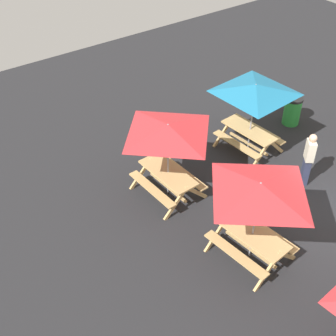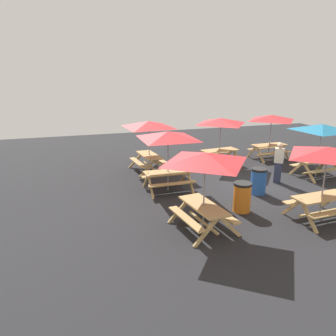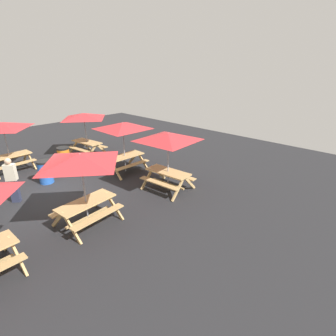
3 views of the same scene
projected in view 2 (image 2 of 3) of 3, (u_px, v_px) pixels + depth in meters
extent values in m
plane|color=#232326|center=(249.00, 184.00, 13.37)|extent=(26.05, 26.05, 0.00)
cube|color=tan|center=(168.00, 172.00, 12.41)|extent=(1.80, 0.70, 0.05)
cube|color=tan|center=(164.00, 175.00, 12.99)|extent=(1.80, 0.26, 0.04)
cube|color=tan|center=(173.00, 184.00, 11.99)|extent=(1.80, 0.26, 0.04)
cube|color=tan|center=(184.00, 177.00, 13.07)|extent=(0.06, 0.80, 0.81)
cube|color=tan|center=(190.00, 182.00, 12.41)|extent=(0.06, 0.80, 0.81)
cube|color=tan|center=(146.00, 180.00, 12.62)|extent=(0.06, 0.80, 0.81)
cube|color=tan|center=(151.00, 186.00, 11.95)|extent=(0.06, 0.80, 0.81)
cube|color=tan|center=(168.00, 185.00, 12.56)|extent=(1.56, 0.07, 0.06)
cylinder|color=gray|center=(168.00, 162.00, 12.29)|extent=(0.04, 0.04, 2.30)
pyramid|color=red|center=(168.00, 135.00, 12.01)|extent=(2.83, 2.83, 0.28)
cube|color=tan|center=(149.00, 155.00, 14.92)|extent=(0.86, 1.86, 0.05)
cube|color=tan|center=(138.00, 162.00, 14.80)|extent=(0.42, 1.82, 0.04)
cube|color=tan|center=(160.00, 160.00, 15.21)|extent=(0.42, 1.82, 0.04)
cube|color=tan|center=(137.00, 160.00, 15.58)|extent=(0.80, 0.13, 0.81)
cube|color=tan|center=(151.00, 158.00, 15.85)|extent=(0.80, 0.13, 0.81)
cube|color=tan|center=(148.00, 168.00, 14.20)|extent=(0.80, 0.13, 0.81)
cube|color=tan|center=(163.00, 166.00, 14.48)|extent=(0.80, 0.13, 0.81)
cube|color=tan|center=(149.00, 166.00, 15.07)|extent=(0.21, 1.56, 0.06)
cylinder|color=gray|center=(149.00, 146.00, 14.81)|extent=(0.04, 0.04, 2.30)
pyramid|color=red|center=(149.00, 124.00, 14.52)|extent=(2.82, 2.82, 0.28)
cube|color=tan|center=(269.00, 145.00, 16.99)|extent=(1.83, 0.78, 0.05)
cube|color=tan|center=(262.00, 148.00, 17.57)|extent=(1.81, 0.34, 0.04)
cube|color=tan|center=(276.00, 153.00, 16.58)|extent=(1.81, 0.34, 0.04)
cube|color=tan|center=(276.00, 149.00, 17.68)|extent=(0.10, 0.80, 0.81)
cube|color=tan|center=(285.00, 152.00, 17.03)|extent=(0.10, 0.80, 0.81)
cube|color=tan|center=(252.00, 152.00, 17.16)|extent=(0.10, 0.80, 0.81)
cube|color=tan|center=(260.00, 155.00, 16.51)|extent=(0.10, 0.80, 0.81)
cube|color=tan|center=(268.00, 155.00, 17.14)|extent=(1.56, 0.14, 0.06)
cylinder|color=gray|center=(270.00, 137.00, 16.87)|extent=(0.04, 0.04, 2.30)
pyramid|color=red|center=(272.00, 118.00, 16.59)|extent=(2.09, 2.09, 0.28)
cube|color=tan|center=(220.00, 150.00, 15.86)|extent=(1.86, 0.88, 0.05)
cube|color=tan|center=(213.00, 153.00, 16.42)|extent=(1.82, 0.45, 0.04)
cube|color=tan|center=(226.00, 159.00, 15.46)|extent=(1.82, 0.45, 0.04)
cube|color=tan|center=(228.00, 154.00, 16.59)|extent=(0.14, 0.80, 0.81)
cube|color=tan|center=(237.00, 158.00, 15.95)|extent=(0.14, 0.80, 0.81)
cube|color=tan|center=(202.00, 157.00, 15.98)|extent=(0.14, 0.80, 0.81)
cube|color=tan|center=(209.00, 161.00, 15.34)|extent=(0.14, 0.80, 0.81)
cube|color=tan|center=(219.00, 161.00, 16.01)|extent=(1.56, 0.23, 0.06)
cylinder|color=gray|center=(220.00, 142.00, 15.74)|extent=(0.04, 0.04, 2.30)
pyramid|color=red|center=(221.00, 121.00, 15.46)|extent=(2.20, 2.20, 0.28)
cube|color=tan|center=(322.00, 197.00, 9.95)|extent=(1.84, 0.80, 0.05)
cube|color=tan|center=(307.00, 199.00, 10.53)|extent=(1.81, 0.36, 0.04)
cube|color=tan|center=(335.00, 213.00, 9.54)|extent=(1.81, 0.36, 0.04)
cube|color=tan|center=(330.00, 200.00, 10.65)|extent=(0.10, 0.80, 0.81)
cube|color=tan|center=(291.00, 207.00, 10.12)|extent=(0.10, 0.80, 0.81)
cube|color=tan|center=(309.00, 217.00, 9.46)|extent=(0.10, 0.80, 0.81)
cube|color=tan|center=(319.00, 213.00, 10.10)|extent=(1.56, 0.15, 0.06)
cylinder|color=gray|center=(324.00, 184.00, 9.84)|extent=(0.04, 0.04, 2.30)
pyramid|color=red|center=(328.00, 151.00, 9.55)|extent=(2.10, 2.10, 0.28)
cube|color=tan|center=(204.00, 206.00, 9.29)|extent=(0.92, 1.87, 0.05)
cube|color=tan|center=(186.00, 219.00, 9.15)|extent=(0.48, 1.82, 0.04)
cube|color=tan|center=(220.00, 212.00, 9.60)|extent=(0.48, 1.82, 0.04)
cube|color=tan|center=(180.00, 210.00, 9.93)|extent=(0.80, 0.16, 0.81)
cube|color=tan|center=(200.00, 206.00, 10.22)|extent=(0.80, 0.16, 0.81)
cube|color=tan|center=(207.00, 232.00, 8.57)|extent=(0.80, 0.16, 0.81)
cube|color=tan|center=(230.00, 226.00, 8.87)|extent=(0.80, 0.16, 0.81)
cube|color=tan|center=(203.00, 222.00, 9.44)|extent=(0.26, 1.56, 0.06)
cylinder|color=gray|center=(204.00, 192.00, 9.18)|extent=(0.04, 0.04, 2.30)
pyramid|color=red|center=(205.00, 157.00, 8.89)|extent=(2.23, 2.23, 0.28)
cube|color=tan|center=(318.00, 160.00, 14.08)|extent=(1.85, 0.84, 0.05)
cube|color=tan|center=(307.00, 163.00, 14.65)|extent=(1.81, 0.40, 0.04)
cube|color=tan|center=(327.00, 170.00, 13.68)|extent=(1.81, 0.40, 0.04)
cube|color=tan|center=(323.00, 164.00, 14.79)|extent=(0.12, 0.80, 0.81)
cube|color=tan|center=(297.00, 168.00, 14.23)|extent=(0.12, 0.80, 0.81)
cube|color=tan|center=(309.00, 173.00, 13.58)|extent=(0.12, 0.80, 0.81)
cube|color=tan|center=(316.00, 172.00, 14.23)|extent=(1.56, 0.19, 0.06)
cylinder|color=gray|center=(319.00, 151.00, 13.97)|extent=(0.04, 0.04, 2.30)
pyramid|color=teal|center=(322.00, 127.00, 13.68)|extent=(2.82, 2.82, 0.28)
cylinder|color=blue|center=(258.00, 182.00, 12.17)|extent=(0.56, 0.56, 0.90)
cylinder|color=black|center=(259.00, 170.00, 12.03)|extent=(0.59, 0.59, 0.08)
cylinder|color=orange|center=(242.00, 198.00, 10.62)|extent=(0.56, 0.56, 0.90)
cylinder|color=black|center=(243.00, 184.00, 10.48)|extent=(0.59, 0.59, 0.08)
cube|color=#2D334C|center=(278.00, 173.00, 13.40)|extent=(0.33, 0.32, 0.85)
cube|color=beige|center=(279.00, 155.00, 13.19)|extent=(0.42, 0.40, 0.60)
sphere|color=tan|center=(280.00, 146.00, 13.07)|extent=(0.22, 0.22, 0.22)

